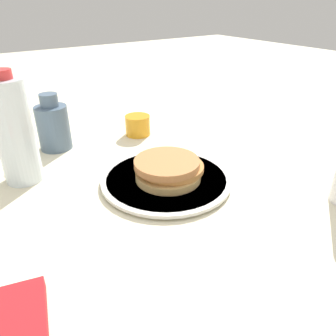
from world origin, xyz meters
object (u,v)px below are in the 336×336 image
(plate, at_px, (168,179))
(cream_jug, at_px, (53,126))
(water_bottle_mid, at_px, (15,132))
(juice_glass, at_px, (138,125))
(pancake_stack, at_px, (169,169))

(plate, distance_m, cream_jug, 0.35)
(plate, bearing_deg, cream_jug, 24.52)
(plate, relative_size, water_bottle_mid, 1.18)
(juice_glass, distance_m, water_bottle_mid, 0.35)
(plate, relative_size, pancake_stack, 1.88)
(water_bottle_mid, bearing_deg, juice_glass, -76.22)
(juice_glass, distance_m, cream_jug, 0.23)
(juice_glass, xyz_separation_m, cream_jug, (0.04, 0.22, 0.03))
(plate, bearing_deg, pancake_stack, -176.55)
(cream_jug, height_order, water_bottle_mid, water_bottle_mid)
(juice_glass, relative_size, water_bottle_mid, 0.30)
(plate, bearing_deg, juice_glass, -16.79)
(pancake_stack, bearing_deg, juice_glass, -16.48)
(cream_jug, distance_m, water_bottle_mid, 0.17)
(plate, distance_m, pancake_stack, 0.03)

